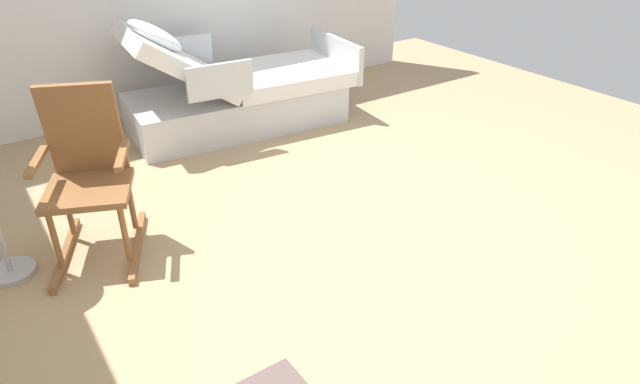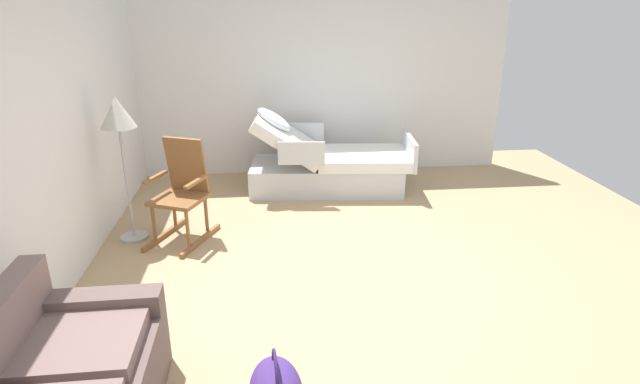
% 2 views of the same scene
% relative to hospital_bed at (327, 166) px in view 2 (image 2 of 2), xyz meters
% --- Properties ---
extents(ground_plane, '(7.35, 7.35, 0.00)m').
position_rel_hospital_bed_xyz_m(ground_plane, '(-2.16, -0.02, -0.31)').
color(ground_plane, tan).
extents(back_wall, '(6.08, 0.10, 2.70)m').
position_rel_hospital_bed_xyz_m(back_wall, '(-2.16, 2.52, 1.04)').
color(back_wall, white).
rests_on(back_wall, ground).
extents(side_wall, '(0.10, 5.17, 2.70)m').
position_rel_hospital_bed_xyz_m(side_wall, '(0.83, -0.02, 1.04)').
color(side_wall, white).
rests_on(side_wall, ground).
extents(hospital_bed, '(1.15, 2.14, 1.12)m').
position_rel_hospital_bed_xyz_m(hospital_bed, '(0.00, 0.00, 0.00)').
color(hospital_bed, silver).
rests_on(hospital_bed, ground).
extents(rocking_chair, '(0.89, 0.74, 1.05)m').
position_rel_hospital_bed_xyz_m(rocking_chair, '(-1.32, 1.64, 0.19)').
color(rocking_chair, brown).
rests_on(rocking_chair, ground).
extents(floor_lamp, '(0.34, 0.34, 1.48)m').
position_rel_hospital_bed_xyz_m(floor_lamp, '(-1.29, 2.18, 0.92)').
color(floor_lamp, '#B2B5BA').
rests_on(floor_lamp, ground).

